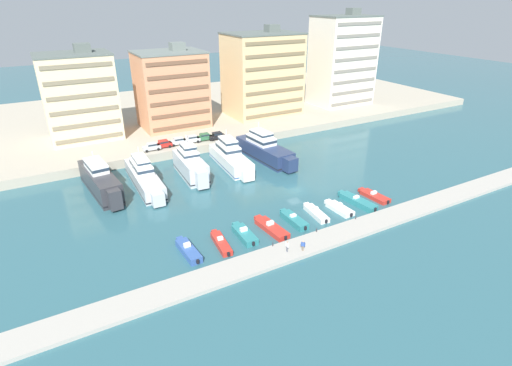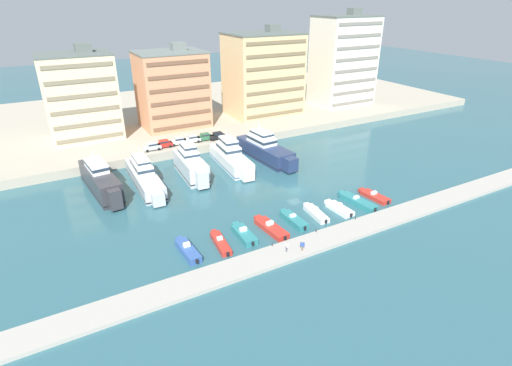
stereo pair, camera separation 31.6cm
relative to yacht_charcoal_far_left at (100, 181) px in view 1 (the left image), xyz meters
name	(u,v)px [view 1 (the left image)]	position (x,y,z in m)	size (l,w,h in m)	color
ground_plane	(295,190)	(33.16, -17.46, -2.48)	(400.00, 400.00, 0.00)	#2D5B66
quay_promenade	(184,112)	(33.16, 45.15, -1.47)	(180.00, 70.00, 2.02)	#ADA38E
pier_dock	(355,229)	(33.16, -34.60, -2.19)	(120.00, 4.59, 0.56)	#A8A399
yacht_charcoal_far_left	(100,181)	(0.00, 0.00, 0.00)	(5.58, 19.26, 7.70)	#333338
yacht_silver_left	(144,176)	(8.12, -0.90, -0.46)	(4.50, 21.01, 7.40)	silver
yacht_silver_mid_left	(191,165)	(17.88, -1.25, 0.10)	(4.90, 15.51, 8.63)	silver
yacht_white_center_left	(231,157)	(27.67, -0.07, -0.34)	(5.78, 19.27, 7.85)	white
yacht_navy_center	(265,149)	(36.44, -0.13, -0.13)	(6.28, 20.51, 8.16)	navy
motorboat_blue_far_left	(188,250)	(7.38, -27.44, -1.91)	(2.05, 7.21, 1.66)	#33569E
motorboat_red_left	(221,243)	(12.48, -27.85, -2.02)	(2.17, 7.16, 1.30)	red
motorboat_teal_mid_left	(244,234)	(16.66, -27.52, -1.94)	(2.26, 6.89, 1.58)	teal
motorboat_red_center_left	(271,228)	(21.43, -27.84, -2.01)	(2.74, 8.19, 1.49)	red
motorboat_teal_center	(294,220)	(25.95, -27.68, -1.91)	(1.92, 6.97, 1.48)	teal
motorboat_white_center_right	(316,213)	(30.73, -27.45, -2.02)	(2.36, 7.09, 1.46)	white
motorboat_white_mid_right	(339,208)	(35.39, -28.08, -2.05)	(2.37, 6.59, 1.36)	white
motorboat_teal_right	(357,201)	(39.86, -27.81, -1.93)	(2.82, 8.69, 1.48)	teal
motorboat_red_far_right	(374,196)	(44.34, -27.51, -2.07)	(2.61, 7.02, 1.27)	red
car_silver_far_left	(152,146)	(13.64, 12.75, 0.52)	(4.12, 1.96, 1.80)	#B7BCC1
car_red_left	(163,144)	(16.52, 13.24, 0.52)	(4.12, 1.97, 1.80)	red
car_silver_mid_left	(178,141)	(20.28, 13.46, 0.52)	(4.16, 2.04, 1.80)	#B7BCC1
car_silver_center_left	(192,139)	(23.69, 13.34, 0.52)	(4.19, 2.11, 1.80)	#B7BCC1
car_green_center	(204,137)	(26.97, 13.36, 0.52)	(4.19, 2.10, 1.80)	#2D6642
car_black_center_right	(217,136)	(30.05, 12.61, 0.52)	(4.13, 1.98, 1.80)	black
apartment_block_far_left	(80,97)	(1.95, 29.94, 9.91)	(16.71, 12.67, 22.60)	beige
apartment_block_left	(171,89)	(24.70, 29.20, 9.48)	(17.41, 13.73, 21.74)	tan
apartment_block_mid_left	(262,74)	(52.26, 28.38, 11.22)	(20.95, 15.07, 25.25)	#E0BC84
apartment_block_center_left	(342,61)	(80.98, 26.86, 13.21)	(18.71, 13.23, 29.22)	silver
pedestrian_near_edge	(303,245)	(22.06, -35.76, -0.91)	(0.48, 0.51, 1.70)	#7A6B56
pedestrian_mid_deck	(287,245)	(19.93, -34.79, -0.87)	(0.24, 0.69, 1.77)	#4C515B
bollard_west	(273,244)	(18.85, -32.55, -1.59)	(0.20, 0.20, 0.61)	#2D2D33
bollard_west_mid	(317,230)	(27.01, -32.55, -1.59)	(0.20, 0.20, 0.61)	#2D2D33
bollard_east_mid	(356,217)	(35.18, -32.55, -1.59)	(0.20, 0.20, 0.61)	#2D2D33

